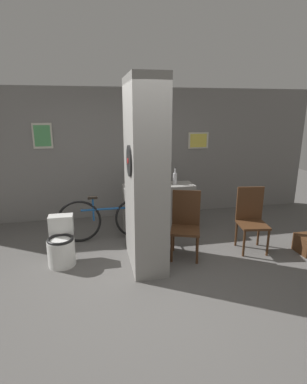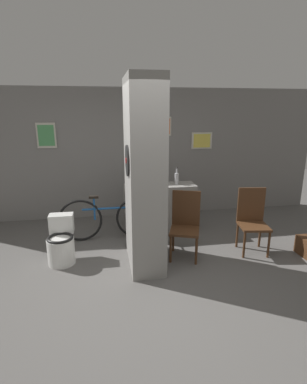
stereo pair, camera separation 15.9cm
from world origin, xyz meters
name	(u,v)px [view 2 (the right image)]	position (x,y,z in m)	size (l,w,h in m)	color
ground_plane	(151,280)	(0.00, 0.00, 0.00)	(14.00, 14.00, 0.00)	#5B5956
wall_back	(130,154)	(0.00, 2.63, 1.30)	(8.00, 0.09, 2.60)	gray
pillar_center	(144,176)	(-0.01, 0.52, 1.30)	(0.49, 1.04, 2.60)	gray
counter_shelf	(160,208)	(0.43, 1.63, 0.44)	(1.27, 0.44, 0.88)	gray
toilet	(61,243)	(-1.21, 0.72, 0.29)	(0.39, 0.55, 0.67)	white
chair_near_pillar	(185,222)	(0.63, 0.62, 0.53)	(0.54, 0.54, 1.00)	#4C2D19
chair_by_doorway	(252,218)	(1.71, 0.62, 0.53)	(0.49, 0.49, 1.00)	#4C2D19
bicycle	(109,218)	(-0.49, 1.42, 0.38)	(1.70, 0.42, 0.79)	black
bottle_tall	(177,178)	(0.74, 1.63, 0.99)	(0.07, 0.07, 0.31)	silver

